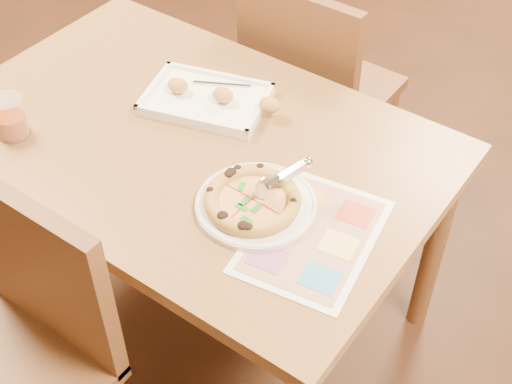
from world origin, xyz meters
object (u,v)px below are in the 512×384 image
Objects in this scene: chair_near at (21,329)px; menu at (313,236)px; pizza_cutter at (282,178)px; pizza at (252,200)px; chair_far at (311,76)px; plate at (256,205)px; dining_table at (190,161)px; glass_tumbler at (10,119)px; appetizer_tray at (209,100)px.

menu is at bearing 47.88° from chair_near.
chair_near is 3.77× the size of pizza_cutter.
pizza is at bearing 59.50° from chair_near.
menu is at bearing 122.36° from chair_far.
plate is at bearing 112.42° from chair_far.
chair_near reaches higher than menu.
pizza_cutter is at bearing -10.10° from dining_table.
glass_tumbler is at bearing 66.54° from chair_far.
chair_near is 0.68m from pizza_cutter.
pizza is (0.29, 0.49, 0.18)m from chair_near.
dining_table is at bearing 90.00° from chair_near.
pizza_cutter is at bearing 58.64° from chair_near.
chair_far is 0.95m from glass_tumbler.
chair_far is 3.77× the size of pizza_cutter.
chair_near is 0.59m from pizza.
pizza is (0.29, -0.11, 0.11)m from dining_table.
chair_near is 0.69m from menu.
dining_table is 2.77× the size of chair_near.
plate is (0.29, -0.11, 0.09)m from dining_table.
glass_tumbler is at bearing -169.73° from menu.
menu is (0.45, 0.50, 0.16)m from chair_near.
glass_tumbler is 0.30× the size of menu.
pizza is at bearing -177.13° from menu.
pizza_cutter is at bearing 116.60° from chair_far.
plate is at bearing -179.84° from menu.
plate is (0.29, 0.50, 0.16)m from chair_near.
menu is at bearing 0.16° from plate.
pizza_cutter reaches higher than menu.
glass_tumbler reaches higher than pizza.
dining_table is at bearing 166.71° from menu.
chair_near is at bearing -120.52° from plate.
pizza_cutter is (0.33, -0.06, 0.16)m from dining_table.
plate is 0.41m from appetizer_tray.
plate is 0.72× the size of appetizer_tray.
chair_near is 1.00× the size of chair_far.
glass_tumbler is at bearing -167.41° from plate.
pizza_cutter is 0.73m from glass_tumbler.
pizza is (0.29, -0.72, 0.18)m from chair_far.
appetizer_tray is (-0.33, 0.25, -0.01)m from pizza.
glass_tumbler reaches higher than menu.
pizza_cutter is 1.14× the size of glass_tumbler.
glass_tumbler is (-0.70, -0.20, -0.03)m from pizza_cutter.
dining_table is 0.18m from appetizer_tray.
glass_tumbler is (-0.37, -0.25, 0.13)m from dining_table.
pizza is 2.05× the size of glass_tumbler.
glass_tumbler is at bearing 134.53° from pizza_cutter.
chair_far is 0.79m from pizza.
dining_table is 0.61m from chair_far.
plate is 1.26× the size of pizza.
dining_table is 0.47m from menu.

